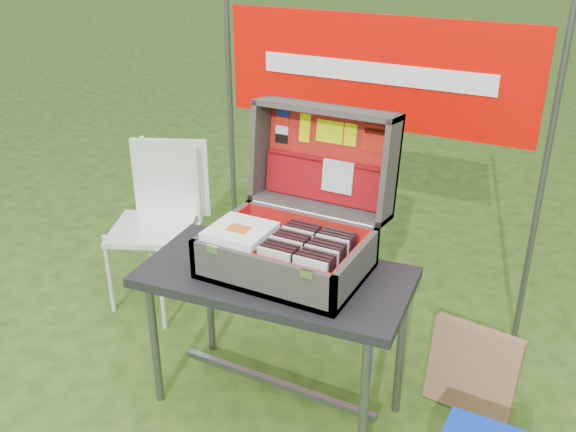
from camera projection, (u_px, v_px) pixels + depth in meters
The scene contains 85 objects.
ground at pixel (269, 417), 2.82m from camera, with size 80.00×80.00×0.00m, color #214112.
table at pixel (276, 342), 2.74m from camera, with size 1.09×0.55×0.68m, color black, non-canonical shape.
table_top at pixel (275, 277), 2.61m from camera, with size 1.09×0.55×0.04m, color black.
table_leg_fl at pixel (154, 341), 2.78m from camera, with size 0.04×0.04×0.64m, color #59595B.
table_leg_fr at pixel (363, 414), 2.38m from camera, with size 0.04×0.04×0.64m, color #59595B.
table_leg_bl at pixel (209, 294), 3.13m from camera, with size 0.04×0.04×0.64m, color #59595B.
table_leg_br at pixel (400, 351), 2.72m from camera, with size 0.04×0.04×0.64m, color #59595B.
table_brace at pixel (276, 383), 2.84m from camera, with size 0.94×0.03×0.03m, color #59595B.
suitcase at pixel (293, 199), 2.53m from camera, with size 0.63×0.61×0.60m, color #3E3B36, non-canonical shape.
suitcase_base_bottom at pixel (286, 269), 2.60m from camera, with size 0.63×0.45×0.02m, color #3E3B36.
suitcase_base_wall_front at pixel (260, 277), 2.40m from camera, with size 0.63×0.02×0.17m, color #3E3B36.
suitcase_base_wall_back at pixel (309, 232), 2.74m from camera, with size 0.63×0.02×0.17m, color #3E3B36.
suitcase_base_wall_left at pixel (223, 237), 2.70m from camera, with size 0.02×0.45×0.17m, color #3E3B36.
suitcase_base_wall_right at pixel (356, 271), 2.45m from camera, with size 0.02×0.45×0.17m, color #3E3B36.
suitcase_liner_floor at pixel (286, 265), 2.60m from camera, with size 0.58×0.40×0.01m, color red.
suitcase_latch_left at pixel (212, 249), 2.45m from camera, with size 0.05×0.01×0.03m, color silver.
suitcase_latch_right at pixel (307, 274), 2.28m from camera, with size 0.05×0.01×0.03m, color silver.
suitcase_hinge at pixel (311, 214), 2.72m from camera, with size 0.02×0.02×0.56m, color silver.
suitcase_lid_back at pixel (330, 156), 2.78m from camera, with size 0.63×0.45×0.02m, color #3E3B36.
suitcase_lid_rim_far at pixel (327, 109), 2.65m from camera, with size 0.63×0.02×0.17m, color #3E3B36.
suitcase_lid_rim_near at pixel (319, 206), 2.78m from camera, with size 0.63×0.02×0.17m, color #3E3B36.
suitcase_lid_rim_left at pixel (261, 148), 2.84m from camera, with size 0.02×0.45×0.17m, color #3E3B36.
suitcase_lid_rim_right at pixel (390, 171), 2.59m from camera, with size 0.02×0.45×0.17m, color #3E3B36.
suitcase_lid_liner at pixel (328, 156), 2.76m from camera, with size 0.57×0.39×0.01m, color red.
suitcase_liner_wall_front at pixel (262, 272), 2.41m from camera, with size 0.58×0.01×0.14m, color red.
suitcase_liner_wall_back at pixel (308, 231), 2.73m from camera, with size 0.58×0.01×0.14m, color red.
suitcase_liner_wall_left at pixel (226, 236), 2.69m from camera, with size 0.01×0.40×0.14m, color red.
suitcase_liner_wall_right at pixel (352, 267), 2.45m from camera, with size 0.01×0.40×0.14m, color red.
suitcase_lid_pocket at pixel (325, 181), 2.78m from camera, with size 0.56×0.18×0.03m, color maroon.
suitcase_pocket_edge at pixel (326, 161), 2.75m from camera, with size 0.55×0.02×0.02m, color maroon.
suitcase_pocket_cd at pixel (338, 177), 2.73m from camera, with size 0.14×0.14×0.01m, color silver.
lid_sticker_cc_a at pixel (283, 112), 2.80m from camera, with size 0.06×0.04×0.00m, color #1933B2.
lid_sticker_cc_b at pixel (282, 121), 2.82m from camera, with size 0.06×0.04×0.00m, color red.
lid_sticker_cc_c at pixel (282, 130), 2.83m from camera, with size 0.06×0.04×0.00m, color white.
lid_sticker_cc_d at pixel (281, 139), 2.84m from camera, with size 0.06×0.04×0.00m, color black.
lid_card_neon_tall at pixel (305, 128), 2.77m from camera, with size 0.05×0.12×0.00m, color #CFEA01.
lid_card_neon_main at pixel (330, 132), 2.72m from camera, with size 0.12×0.09×0.00m, color #CFEA01.
lid_card_neon_small at pixel (350, 135), 2.68m from camera, with size 0.06×0.09×0.00m, color #CFEA01.
lid_sticker_band at pixel (375, 139), 2.64m from camera, with size 0.11×0.11×0.00m, color red.
lid_sticker_band_bar at pixel (376, 132), 2.63m from camera, with size 0.10×0.02×0.00m, color black.
cd_left_0 at pixel (274, 269), 2.41m from camera, with size 0.14×0.01×0.16m, color silver.
cd_left_1 at pixel (277, 266), 2.43m from camera, with size 0.14×0.01×0.16m, color black.
cd_left_2 at pixel (280, 263), 2.45m from camera, with size 0.14×0.01×0.16m, color black.
cd_left_3 at pixel (283, 261), 2.47m from camera, with size 0.14×0.01×0.16m, color black.
cd_left_4 at pixel (286, 258), 2.49m from camera, with size 0.14×0.01×0.16m, color silver.
cd_left_5 at pixel (289, 255), 2.50m from camera, with size 0.14×0.01×0.16m, color black.
cd_left_6 at pixel (292, 252), 2.52m from camera, with size 0.14×0.01×0.16m, color black.
cd_left_7 at pixel (295, 250), 2.54m from camera, with size 0.14×0.01×0.16m, color black.
cd_left_8 at pixel (297, 247), 2.56m from camera, with size 0.14×0.01×0.16m, color silver.
cd_left_9 at pixel (300, 245), 2.58m from camera, with size 0.14×0.01×0.16m, color black.
cd_left_10 at pixel (303, 242), 2.60m from camera, with size 0.14×0.01×0.16m, color black.
cd_left_11 at pixel (306, 240), 2.62m from camera, with size 0.14×0.01×0.16m, color black.
cd_right_0 at pixel (310, 279), 2.34m from camera, with size 0.14×0.01×0.16m, color silver.
cd_right_1 at pixel (313, 276), 2.36m from camera, with size 0.14×0.01×0.16m, color black.
cd_right_2 at pixel (316, 273), 2.38m from camera, with size 0.14×0.01×0.16m, color black.
cd_right_3 at pixel (319, 270), 2.40m from camera, with size 0.14×0.01×0.16m, color black.
cd_right_4 at pixel (321, 267), 2.42m from camera, with size 0.14×0.01×0.16m, color silver.
cd_right_5 at pixel (324, 264), 2.44m from camera, with size 0.14×0.01×0.16m, color black.
cd_right_6 at pixel (327, 261), 2.46m from camera, with size 0.14×0.01×0.16m, color black.
cd_right_7 at pixel (329, 258), 2.48m from camera, with size 0.14×0.01×0.16m, color black.
cd_right_8 at pixel (332, 256), 2.50m from camera, with size 0.14×0.01×0.16m, color silver.
cd_right_9 at pixel (334, 253), 2.52m from camera, with size 0.14×0.01×0.16m, color black.
cd_right_10 at pixel (337, 250), 2.54m from camera, with size 0.14×0.01×0.16m, color black.
cd_right_11 at pixel (339, 248), 2.56m from camera, with size 0.14×0.01×0.16m, color black.
songbook_0 at pixel (240, 234), 2.54m from camera, with size 0.23×0.23×0.01m, color white.
songbook_1 at pixel (240, 233), 2.54m from camera, with size 0.23×0.23×0.01m, color white.
songbook_2 at pixel (240, 232), 2.53m from camera, with size 0.23×0.23×0.01m, color white.
songbook_3 at pixel (240, 231), 2.53m from camera, with size 0.23×0.23×0.01m, color white.
songbook_4 at pixel (240, 229), 2.53m from camera, with size 0.23×0.23×0.01m, color white.
songbook_5 at pixel (240, 228), 2.53m from camera, with size 0.23×0.23×0.01m, color white.
songbook_graphic at pixel (239, 228), 2.52m from camera, with size 0.09×0.07×0.00m, color #D85919.
chair at pixel (152, 231), 3.44m from camera, with size 0.42×0.46×0.92m, color silver, non-canonical shape.
chair_seat at pixel (152, 229), 3.44m from camera, with size 0.42×0.42×0.03m, color silver.
chair_backrest at pixel (171, 178), 3.50m from camera, with size 0.42×0.03×0.44m, color silver.
chair_leg_fl at pixel (109, 274), 3.47m from camera, with size 0.02×0.02×0.47m, color silver.
chair_leg_fr at pixel (162, 290), 3.32m from camera, with size 0.02×0.02×0.47m, color silver.
chair_leg_bl at pixel (151, 247), 3.75m from camera, with size 0.02×0.02×0.47m, color silver.
chair_leg_br at pixel (201, 261), 3.61m from camera, with size 0.02×0.02×0.47m, color silver.
chair_upright_left at pixel (146, 174), 3.58m from camera, with size 0.02×0.02×0.44m, color silver.
chair_upright_right at pixel (198, 185), 3.43m from camera, with size 0.02×0.02×0.44m, color silver.
cardboard_box at pixel (473, 370), 2.79m from camera, with size 0.38×0.06×0.40m, color #8C613F.
banner_post_left at pixel (231, 135), 3.69m from camera, with size 0.03×0.03×1.70m, color #59595B.
banner_post_right at pixel (541, 187), 2.98m from camera, with size 0.03×0.03×1.70m, color #59595B.
banner at pixel (374, 72), 3.14m from camera, with size 1.60×0.01×0.55m, color #D00700.
banner_text at pixel (373, 73), 3.13m from camera, with size 1.20×0.00×0.10m, color white.
Camera 1 is at (1.08, -1.89, 2.00)m, focal length 40.00 mm.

